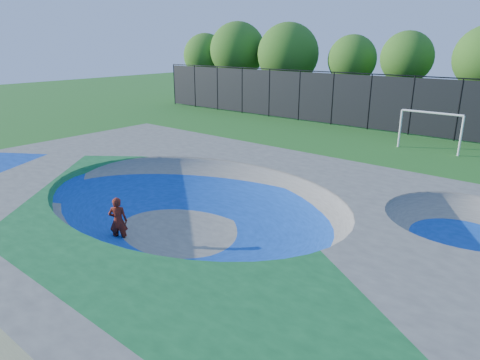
% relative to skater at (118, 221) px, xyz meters
% --- Properties ---
extents(ground, '(120.00, 120.00, 0.00)m').
position_rel_skater_xyz_m(ground, '(1.27, 2.00, -0.80)').
color(ground, '#1F631B').
rests_on(ground, ground).
extents(skate_deck, '(22.00, 14.00, 1.50)m').
position_rel_skater_xyz_m(skate_deck, '(1.27, 2.00, -0.05)').
color(skate_deck, gray).
rests_on(skate_deck, ground).
extents(skater, '(0.69, 0.67, 1.60)m').
position_rel_skater_xyz_m(skater, '(0.00, 0.00, 0.00)').
color(skater, red).
rests_on(skater, ground).
extents(skateboard, '(0.77, 0.62, 0.05)m').
position_rel_skater_xyz_m(skateboard, '(0.00, 0.00, -0.77)').
color(skateboard, black).
rests_on(skateboard, ground).
extents(soccer_goal, '(3.55, 0.12, 2.35)m').
position_rel_skater_xyz_m(soccer_goal, '(3.78, 18.98, 0.84)').
color(soccer_goal, white).
rests_on(soccer_goal, ground).
extents(fence, '(48.09, 0.09, 4.04)m').
position_rel_skater_xyz_m(fence, '(1.27, 23.00, 1.30)').
color(fence, black).
rests_on(fence, ground).
extents(treeline, '(52.17, 7.17, 8.16)m').
position_rel_skater_xyz_m(treeline, '(2.50, 28.24, 4.30)').
color(treeline, '#4B3325').
rests_on(treeline, ground).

